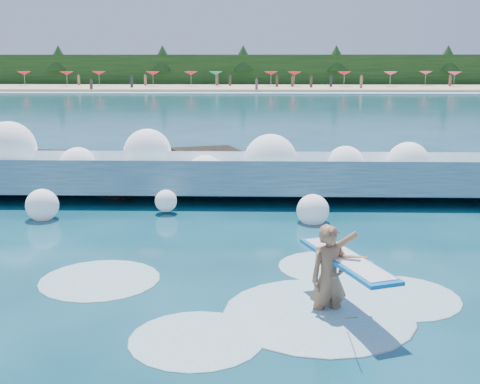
{
  "coord_description": "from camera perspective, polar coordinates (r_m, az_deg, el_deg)",
  "views": [
    {
      "loc": [
        1.85,
        -10.96,
        4.03
      ],
      "look_at": [
        1.5,
        2.0,
        1.2
      ],
      "focal_mm": 45.0,
      "sensor_mm": 36.0,
      "label": 1
    }
  ],
  "objects": [
    {
      "name": "ground",
      "position": [
        11.82,
        -7.62,
        -7.73
      ],
      "size": [
        200.0,
        200.0,
        0.0
      ],
      "primitive_type": "plane",
      "color": "#083442",
      "rests_on": "ground"
    },
    {
      "name": "wet_band",
      "position": [
        78.08,
        0.2,
        9.4
      ],
      "size": [
        140.0,
        5.0,
        0.08
      ],
      "primitive_type": "cube",
      "color": "silver",
      "rests_on": "ground"
    },
    {
      "name": "beach_umbrellas",
      "position": [
        90.16,
        0.41,
        11.2
      ],
      "size": [
        110.8,
        6.87,
        0.5
      ],
      "color": "#D63E74",
      "rests_on": "ground"
    },
    {
      "name": "breaking_wave",
      "position": [
        18.42,
        -6.63,
        1.48
      ],
      "size": [
        19.61,
        2.99,
        1.69
      ],
      "color": "teal",
      "rests_on": "ground"
    },
    {
      "name": "surf_foam",
      "position": [
        10.42,
        5.17,
        -10.49
      ],
      "size": [
        9.41,
        5.3,
        0.16
      ],
      "color": "silver",
      "rests_on": "ground"
    },
    {
      "name": "wave_spray",
      "position": [
        18.16,
        -8.07,
        2.83
      ],
      "size": [
        15.25,
        4.53,
        2.35
      ],
      "color": "white",
      "rests_on": "ground"
    },
    {
      "name": "treeline",
      "position": [
        98.99,
        0.49,
        11.45
      ],
      "size": [
        140.0,
        4.0,
        5.0
      ],
      "primitive_type": "cube",
      "color": "black",
      "rests_on": "ground"
    },
    {
      "name": "rock_cluster",
      "position": [
        19.9,
        -12.19,
        1.67
      ],
      "size": [
        8.19,
        3.41,
        1.42
      ],
      "color": "black",
      "rests_on": "ground"
    },
    {
      "name": "surfer_with_board",
      "position": [
        9.91,
        8.82,
        -7.73
      ],
      "size": [
        1.37,
        2.95,
        1.79
      ],
      "color": "#976546",
      "rests_on": "ground"
    },
    {
      "name": "beach",
      "position": [
        89.06,
        0.37,
        9.87
      ],
      "size": [
        140.0,
        20.0,
        0.4
      ],
      "primitive_type": "cube",
      "color": "tan",
      "rests_on": "ground"
    },
    {
      "name": "beachgoers",
      "position": [
        85.7,
        4.1,
        10.33
      ],
      "size": [
        96.5,
        13.14,
        1.93
      ],
      "color": "#3F332D",
      "rests_on": "ground"
    }
  ]
}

